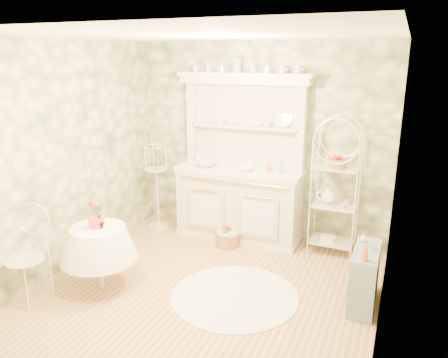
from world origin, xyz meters
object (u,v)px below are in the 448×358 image
at_px(bakers_rack, 335,192).
at_px(round_table, 100,261).
at_px(birdcage_stand, 157,179).
at_px(kitchen_dresser, 239,159).
at_px(floor_basket, 228,238).
at_px(cafe_chair, 25,265).
at_px(side_shelf, 364,280).

bearing_deg(bakers_rack, round_table, -136.62).
distance_m(bakers_rack, birdcage_stand, 2.56).
bearing_deg(round_table, bakers_rack, 40.86).
bearing_deg(kitchen_dresser, bakers_rack, 0.46).
height_order(bakers_rack, floor_basket, bakers_rack).
xyz_separation_m(cafe_chair, birdcage_stand, (0.24, 2.27, 0.36)).
height_order(kitchen_dresser, floor_basket, kitchen_dresser).
xyz_separation_m(birdcage_stand, floor_basket, (1.21, -0.19, -0.65)).
bearing_deg(side_shelf, floor_basket, 163.38).
distance_m(side_shelf, cafe_chair, 3.55).
relative_size(kitchen_dresser, floor_basket, 7.12).
bearing_deg(birdcage_stand, cafe_chair, -95.99).
xyz_separation_m(round_table, birdcage_stand, (-0.32, 1.77, 0.45)).
xyz_separation_m(cafe_chair, floor_basket, (1.45, 2.08, -0.29)).
bearing_deg(kitchen_dresser, floor_basket, -95.53).
relative_size(kitchen_dresser, birdcage_stand, 1.51).
bearing_deg(birdcage_stand, bakers_rack, 3.52).
xyz_separation_m(side_shelf, birdcage_stand, (-3.07, 0.99, 0.48)).
height_order(side_shelf, floor_basket, side_shelf).
relative_size(kitchen_dresser, cafe_chair, 2.91).
bearing_deg(floor_basket, kitchen_dresser, 84.47).
distance_m(bakers_rack, side_shelf, 1.38).
bearing_deg(kitchen_dresser, round_table, -115.61).
distance_m(kitchen_dresser, bakers_rack, 1.35).
bearing_deg(kitchen_dresser, cafe_chair, -121.46).
distance_m(kitchen_dresser, cafe_chair, 2.93).
height_order(kitchen_dresser, side_shelf, kitchen_dresser).
bearing_deg(bakers_rack, floor_basket, -162.86).
xyz_separation_m(side_shelf, round_table, (-2.74, -0.77, 0.03)).
distance_m(birdcage_stand, floor_basket, 1.39).
xyz_separation_m(bakers_rack, cafe_chair, (-2.79, -2.43, -0.44)).
bearing_deg(birdcage_stand, side_shelf, -17.96).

